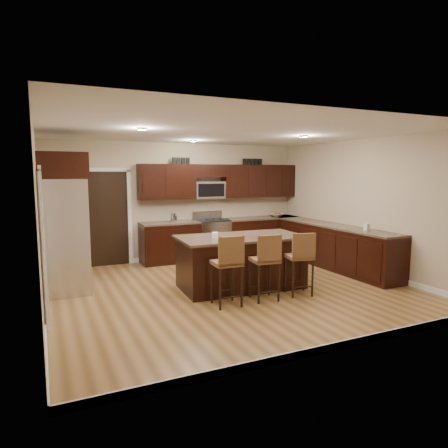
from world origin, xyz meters
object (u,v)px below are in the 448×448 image
island (241,263)px  refrigerator (64,222)px  range (212,239)px  stool_mid (266,260)px  stool_left (228,263)px  stool_right (301,256)px

island → refrigerator: refrigerator is taller
island → refrigerator: 3.11m
range → stool_mid: size_ratio=1.04×
stool_mid → refrigerator: bearing=152.0°
stool_mid → refrigerator: 3.45m
range → stool_left: size_ratio=1.01×
range → refrigerator: 3.66m
island → refrigerator: bearing=162.8°
stool_right → stool_mid: bearing=-167.5°
range → stool_right: bearing=-86.6°
refrigerator → island: bearing=-20.4°
island → stool_left: stool_left is taller
refrigerator → range: bearing=23.1°
stool_mid → stool_right: 0.66m
stool_mid → stool_right: stool_mid is taller
stool_left → stool_mid: bearing=2.4°
island → stool_mid: stool_mid is taller
island → refrigerator: size_ratio=0.96×
range → stool_mid: range is taller
stool_mid → stool_right: size_ratio=1.01×
stool_mid → range: bearing=87.7°
range → stool_mid: (-0.46, -3.30, 0.20)m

